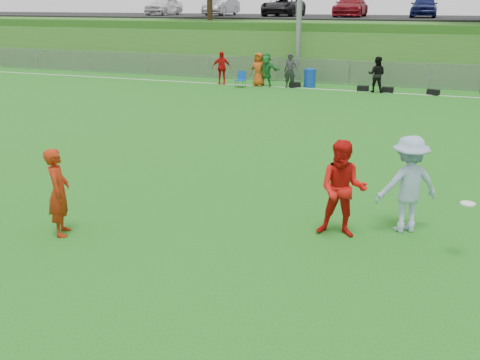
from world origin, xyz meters
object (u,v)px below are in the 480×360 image
at_px(player_red_center, 343,189).
at_px(recycling_bin, 310,78).
at_px(player_blue, 408,184).
at_px(player_red_left, 59,192).
at_px(frisbee, 468,204).

height_order(player_red_center, recycling_bin, player_red_center).
bearing_deg(player_blue, player_red_left, -9.49).
bearing_deg(recycling_bin, player_red_center, -75.30).
bearing_deg(recycling_bin, player_red_left, -90.84).
xyz_separation_m(player_red_center, recycling_bin, (-4.66, 17.77, -0.46)).
relative_size(player_red_left, player_blue, 0.90).
height_order(player_red_center, player_blue, player_blue).
xyz_separation_m(player_red_center, player_blue, (1.11, 0.65, 0.01)).
height_order(player_red_left, recycling_bin, player_red_left).
distance_m(player_red_left, recycling_bin, 19.49).
relative_size(player_red_center, player_blue, 0.99).
bearing_deg(player_blue, recycling_bin, -102.20).
distance_m(player_red_center, recycling_bin, 18.38).
bearing_deg(player_red_center, player_red_left, -164.25).
xyz_separation_m(player_red_left, frisbee, (7.06, 1.52, 0.15)).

